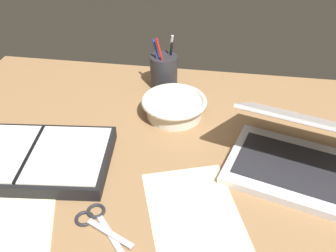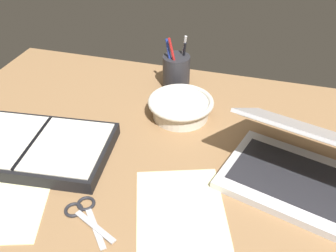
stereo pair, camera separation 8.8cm
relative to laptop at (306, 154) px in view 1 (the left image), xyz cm
name	(u,v)px [view 1 (the left image)]	position (x,y,z in cm)	size (l,w,h in cm)	color
desk_top	(182,176)	(-27.26, -5.43, -5.61)	(140.00, 100.00, 2.00)	#936D47
laptop	(306,154)	(0.00, 0.00, 0.00)	(38.50, 34.28, 17.07)	silver
bowl	(174,106)	(-32.23, 17.16, -1.60)	(17.97, 17.97, 5.34)	silver
pen_cup	(164,71)	(-37.57, 32.44, 0.64)	(8.27, 8.27, 16.78)	#28282D
planner	(32,158)	(-62.22, -7.68, -2.85)	(38.37, 25.84, 3.70)	black
scissors	(95,220)	(-42.53, -21.72, -4.27)	(13.29, 11.59, 0.80)	#B7B7BC
paper_sheet_front	(194,215)	(-23.18, -17.32, -4.53)	(18.01, 26.90, 0.16)	#F4EFB2
paper_sheet_beside_planner	(12,208)	(-60.55, -21.24, -4.53)	(17.37, 26.54, 0.16)	#F4EFB2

